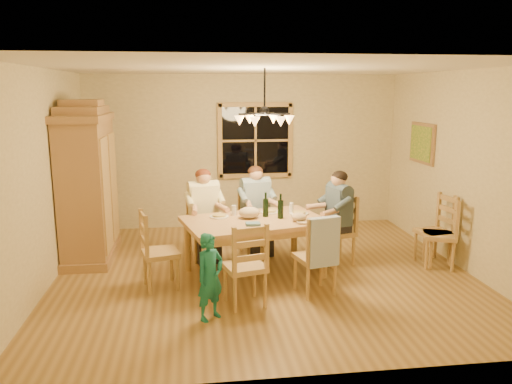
{
  "coord_description": "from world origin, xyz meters",
  "views": [
    {
      "loc": [
        -0.93,
        -6.32,
        2.43
      ],
      "look_at": [
        -0.1,
        0.1,
        1.1
      ],
      "focal_mm": 35.0,
      "sensor_mm": 36.0,
      "label": 1
    }
  ],
  "objects": [
    {
      "name": "chair_spare_back",
      "position": [
        2.45,
        -0.06,
        0.3
      ],
      "size": [
        0.55,
        0.56,
        0.99
      ],
      "rotation": [
        0.0,
        0.0,
        1.2
      ],
      "color": "tan",
      "rests_on": "floor"
    },
    {
      "name": "ceiling",
      "position": [
        0.0,
        0.0,
        2.7
      ],
      "size": [
        5.5,
        5.0,
        0.02
      ],
      "primitive_type": "cube",
      "color": "white",
      "rests_on": "wall_back"
    },
    {
      "name": "wall_left",
      "position": [
        -2.75,
        0.0,
        1.35
      ],
      "size": [
        0.02,
        5.0,
        2.7
      ],
      "primitive_type": "cube",
      "color": "#C4B78A",
      "rests_on": "floor"
    },
    {
      "name": "armoire",
      "position": [
        -2.42,
        0.98,
        1.06
      ],
      "size": [
        0.66,
        1.4,
        2.3
      ],
      "color": "olive",
      "rests_on": "floor"
    },
    {
      "name": "plate_plaid",
      "position": [
        0.12,
        0.32,
        0.77
      ],
      "size": [
        0.26,
        0.26,
        0.02
      ],
      "primitive_type": "cylinder",
      "color": "white",
      "rests_on": "dining_table"
    },
    {
      "name": "wall_back",
      "position": [
        0.0,
        2.5,
        1.35
      ],
      "size": [
        5.5,
        0.02,
        2.7
      ],
      "primitive_type": "cube",
      "color": "#C4B78A",
      "rests_on": "floor"
    },
    {
      "name": "chandelier",
      "position": [
        -0.0,
        0.0,
        2.08
      ],
      "size": [
        0.77,
        0.68,
        0.71
      ],
      "color": "black",
      "rests_on": "ceiling"
    },
    {
      "name": "chair_near_left",
      "position": [
        -0.36,
        -0.96,
        0.3
      ],
      "size": [
        0.53,
        0.51,
        0.99
      ],
      "rotation": [
        0.0,
        0.0,
        0.24
      ],
      "color": "tan",
      "rests_on": "floor"
    },
    {
      "name": "cloth_bundle",
      "position": [
        -0.19,
        0.05,
        0.84
      ],
      "size": [
        0.28,
        0.22,
        0.15
      ],
      "primitive_type": "ellipsoid",
      "color": "tan",
      "rests_on": "dining_table"
    },
    {
      "name": "painting",
      "position": [
        2.71,
        1.2,
        1.6
      ],
      "size": [
        0.06,
        0.78,
        0.64
      ],
      "color": "olive",
      "rests_on": "wall_right"
    },
    {
      "name": "wine_bottle_a",
      "position": [
        0.04,
        0.11,
        0.93
      ],
      "size": [
        0.08,
        0.08,
        0.33
      ],
      "primitive_type": "cylinder",
      "color": "black",
      "rests_on": "dining_table"
    },
    {
      "name": "chair_near_right",
      "position": [
        0.51,
        -0.74,
        0.3
      ],
      "size": [
        0.53,
        0.51,
        0.99
      ],
      "rotation": [
        0.0,
        0.0,
        0.24
      ],
      "color": "tan",
      "rests_on": "floor"
    },
    {
      "name": "towel",
      "position": [
        0.56,
        -0.92,
        0.7
      ],
      "size": [
        0.39,
        0.19,
        0.58
      ],
      "primitive_type": "cube",
      "rotation": [
        0.0,
        0.0,
        0.24
      ],
      "color": "#A4B9DF",
      "rests_on": "chair_near_right"
    },
    {
      "name": "dining_table",
      "position": [
        -0.13,
        -0.02,
        0.66
      ],
      "size": [
        2.02,
        1.51,
        0.76
      ],
      "rotation": [
        0.0,
        0.0,
        0.24
      ],
      "color": "#AC7D4C",
      "rests_on": "floor"
    },
    {
      "name": "wine_bottle_b",
      "position": [
        0.22,
        -0.0,
        0.93
      ],
      "size": [
        0.08,
        0.08,
        0.33
      ],
      "primitive_type": "cylinder",
      "color": "black",
      "rests_on": "dining_table"
    },
    {
      "name": "wall_right",
      "position": [
        2.75,
        0.0,
        1.35
      ],
      "size": [
        0.02,
        5.0,
        2.7
      ],
      "primitive_type": "cube",
      "color": "#C4B78A",
      "rests_on": "floor"
    },
    {
      "name": "plate_woman",
      "position": [
        -0.59,
        0.15,
        0.77
      ],
      "size": [
        0.26,
        0.26,
        0.02
      ],
      "primitive_type": "cylinder",
      "color": "white",
      "rests_on": "dining_table"
    },
    {
      "name": "wine_glass_b",
      "position": [
        0.42,
        0.27,
        0.83
      ],
      "size": [
        0.06,
        0.06,
        0.14
      ],
      "primitive_type": "cylinder",
      "color": "silver",
      "rests_on": "dining_table"
    },
    {
      "name": "child",
      "position": [
        -0.77,
        -1.28,
        0.48
      ],
      "size": [
        0.41,
        0.4,
        0.96
      ],
      "primitive_type": "imported",
      "rotation": [
        0.0,
        0.0,
        0.69
      ],
      "color": "#197269",
      "rests_on": "floor"
    },
    {
      "name": "window",
      "position": [
        0.2,
        2.47,
        1.55
      ],
      "size": [
        1.3,
        0.06,
        1.3
      ],
      "color": "black",
      "rests_on": "wall_back"
    },
    {
      "name": "cap",
      "position": [
        0.43,
        -0.19,
        0.82
      ],
      "size": [
        0.2,
        0.2,
        0.11
      ],
      "primitive_type": "ellipsoid",
      "color": "tan",
      "rests_on": "dining_table"
    },
    {
      "name": "chair_end_left",
      "position": [
        -1.35,
        -0.33,
        0.3
      ],
      "size": [
        0.51,
        0.53,
        0.99
      ],
      "rotation": [
        0.0,
        0.0,
        -1.33
      ],
      "color": "tan",
      "rests_on": "floor"
    },
    {
      "name": "adult_slate_man",
      "position": [
        1.08,
        0.28,
        0.84
      ],
      "size": [
        0.5,
        0.47,
        0.87
      ],
      "rotation": [
        0.0,
        0.0,
        1.82
      ],
      "color": "#3E5164",
      "rests_on": "floor"
    },
    {
      "name": "chair_far_right",
      "position": [
        0.0,
        0.89,
        0.3
      ],
      "size": [
        0.53,
        0.51,
        0.99
      ],
      "rotation": [
        0.0,
        0.0,
        3.39
      ],
      "color": "tan",
      "rests_on": "floor"
    },
    {
      "name": "plate_slate",
      "position": [
        0.51,
        0.18,
        0.77
      ],
      "size": [
        0.26,
        0.26,
        0.02
      ],
      "primitive_type": "cylinder",
      "color": "white",
      "rests_on": "dining_table"
    },
    {
      "name": "floor",
      "position": [
        0.0,
        0.0,
        0.0
      ],
      "size": [
        5.5,
        5.5,
        0.0
      ],
      "primitive_type": "plane",
      "color": "olive",
      "rests_on": "ground"
    },
    {
      "name": "chair_spare_front",
      "position": [
        2.45,
        0.09,
        0.3
      ],
      "size": [
        0.49,
        0.5,
        0.99
      ],
      "rotation": [
        0.0,
        0.0,
        1.74
      ],
      "color": "tan",
      "rests_on": "floor"
    },
    {
      "name": "adult_plaid_man",
      "position": [
        0.0,
        0.89,
        0.84
      ],
      "size": [
        0.47,
        0.5,
        0.87
      ],
      "rotation": [
        0.0,
        0.0,
        3.39
      ],
      "color": "#2F5D83",
      "rests_on": "floor"
    },
    {
      "name": "napkin",
      "position": [
        -0.19,
        -0.29,
        0.78
      ],
      "size": [
        0.21,
        0.18,
        0.03
      ],
      "primitive_type": "cube",
      "rotation": [
        0.0,
        0.0,
        0.24
      ],
      "color": "slate",
      "rests_on": "dining_table"
    },
    {
      "name": "wine_glass_a",
      "position": [
        -0.38,
        0.22,
        0.83
      ],
      "size": [
        0.06,
        0.06,
        0.14
      ],
      "primitive_type": "cylinder",
      "color": "silver",
      "rests_on": "dining_table"
    },
    {
      "name": "adult_woman",
      "position": [
        -0.78,
        0.7,
        0.84
      ],
      "size": [
        0.47,
        0.5,
        0.87
      ],
      "rotation": [
        0.0,
        0.0,
        3.39
      ],
      "color": "#F4F0BC",
      "rests_on": "floor"
    },
    {
      "name": "chair_far_left",
      "position": [
        -0.78,
        0.7,
        0.3
      ],
      "size": [
        0.53,
        0.51,
        0.99
      ],
      "rotation": [
        0.0,
        0.0,
        3.39
      ],
      "color": "tan",
      "rests_on": "floor"
    },
    {
      "name": "chair_end_right",
      "position": [
        1.08,
        0.28,
        0.3
      ],
      "size": [
        0.51,
        0.53,
        0.99
      ],
      "rotation": [
        0.0,
        0.0,
        1.82
      ],
      "color": "tan",
      "rests_on": "floor"
    }
  ]
}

